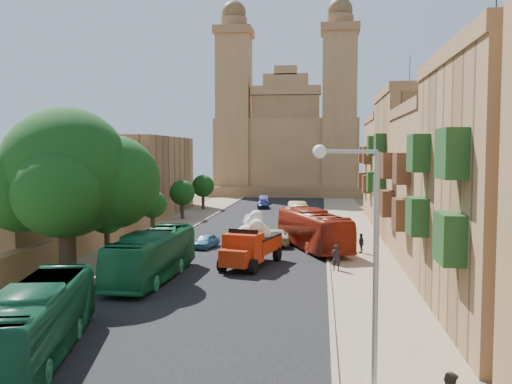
% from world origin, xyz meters
% --- Properties ---
extents(ground, '(260.00, 260.00, 0.00)m').
position_xyz_m(ground, '(0.00, 0.00, 0.00)').
color(ground, brown).
extents(road_surface, '(14.00, 140.00, 0.01)m').
position_xyz_m(road_surface, '(0.00, 30.00, 0.01)').
color(road_surface, black).
rests_on(road_surface, ground).
extents(sidewalk_east, '(5.00, 140.00, 0.01)m').
position_xyz_m(sidewalk_east, '(9.50, 30.00, 0.01)').
color(sidewalk_east, '#7F6B53').
rests_on(sidewalk_east, ground).
extents(sidewalk_west, '(5.00, 140.00, 0.01)m').
position_xyz_m(sidewalk_west, '(-9.50, 30.00, 0.01)').
color(sidewalk_west, '#7F6B53').
rests_on(sidewalk_west, ground).
extents(kerb_east, '(0.25, 140.00, 0.12)m').
position_xyz_m(kerb_east, '(7.00, 30.00, 0.06)').
color(kerb_east, '#7F6B53').
rests_on(kerb_east, ground).
extents(kerb_west, '(0.25, 140.00, 0.12)m').
position_xyz_m(kerb_west, '(-7.00, 30.00, 0.06)').
color(kerb_west, '#7F6B53').
rests_on(kerb_west, ground).
extents(townhouse_b, '(9.00, 14.00, 14.90)m').
position_xyz_m(townhouse_b, '(15.95, 11.00, 5.66)').
color(townhouse_b, olive).
rests_on(townhouse_b, ground).
extents(townhouse_c, '(9.00, 14.00, 17.40)m').
position_xyz_m(townhouse_c, '(15.95, 25.00, 6.91)').
color(townhouse_c, olive).
rests_on(townhouse_c, ground).
extents(townhouse_d, '(9.00, 14.00, 15.90)m').
position_xyz_m(townhouse_d, '(15.95, 39.00, 6.16)').
color(townhouse_d, olive).
rests_on(townhouse_d, ground).
extents(west_wall, '(1.00, 40.00, 1.80)m').
position_xyz_m(west_wall, '(-12.50, 20.00, 0.90)').
color(west_wall, olive).
rests_on(west_wall, ground).
extents(west_building_low, '(10.00, 28.00, 8.40)m').
position_xyz_m(west_building_low, '(-18.00, 18.00, 4.20)').
color(west_building_low, brown).
rests_on(west_building_low, ground).
extents(west_building_mid, '(10.00, 22.00, 10.00)m').
position_xyz_m(west_building_mid, '(-18.00, 44.00, 5.00)').
color(west_building_mid, olive).
rests_on(west_building_mid, ground).
extents(church, '(28.00, 22.50, 36.30)m').
position_xyz_m(church, '(-0.00, 78.61, 9.52)').
color(church, olive).
rests_on(church, ground).
extents(ficus_tree, '(10.81, 9.95, 10.81)m').
position_xyz_m(ficus_tree, '(-9.40, 4.01, 6.39)').
color(ficus_tree, '#34261A').
rests_on(ficus_tree, ground).
extents(street_tree_a, '(3.09, 3.09, 4.76)m').
position_xyz_m(street_tree_a, '(-10.00, 12.00, 3.18)').
color(street_tree_a, '#34261A').
rests_on(street_tree_a, ground).
extents(street_tree_b, '(2.75, 2.75, 4.22)m').
position_xyz_m(street_tree_b, '(-10.00, 24.00, 2.82)').
color(street_tree_b, '#34261A').
rests_on(street_tree_b, ground).
extents(street_tree_c, '(3.03, 3.03, 4.65)m').
position_xyz_m(street_tree_c, '(-10.00, 36.00, 3.11)').
color(street_tree_c, '#34261A').
rests_on(street_tree_c, ground).
extents(street_tree_d, '(3.11, 3.11, 4.78)m').
position_xyz_m(street_tree_d, '(-10.00, 48.00, 3.20)').
color(street_tree_d, '#34261A').
rests_on(street_tree_d, ground).
extents(streetlamp, '(2.11, 0.44, 8.22)m').
position_xyz_m(streetlamp, '(7.72, -12.00, 5.20)').
color(streetlamp, gray).
rests_on(streetlamp, ground).
extents(red_truck, '(3.99, 6.93, 3.84)m').
position_xyz_m(red_truck, '(1.60, 9.00, 1.69)').
color(red_truck, '#B3290D').
rests_on(red_truck, ground).
extents(olive_pickup, '(3.19, 5.05, 1.93)m').
position_xyz_m(olive_pickup, '(6.50, 20.00, 0.94)').
color(olive_pickup, '#485520').
rests_on(olive_pickup, ground).
extents(bus_green_south, '(4.45, 10.66, 2.89)m').
position_xyz_m(bus_green_south, '(-4.49, -9.54, 1.45)').
color(bus_green_south, '#185D3B').
rests_on(bus_green_south, ground).
extents(bus_green_north, '(2.99, 11.10, 3.07)m').
position_xyz_m(bus_green_north, '(-4.00, 4.08, 1.53)').
color(bus_green_north, '#176839').
rests_on(bus_green_north, ground).
extents(bus_red_east, '(6.60, 11.74, 3.21)m').
position_xyz_m(bus_red_east, '(5.81, 16.54, 1.61)').
color(bus_red_east, maroon).
rests_on(bus_red_east, ground).
extents(bus_cream_east, '(2.87, 8.74, 2.39)m').
position_xyz_m(bus_cream_east, '(4.00, 32.44, 1.20)').
color(bus_cream_east, '#FFF2AC').
rests_on(bus_cream_east, ground).
extents(car_blue_a, '(2.10, 3.58, 1.14)m').
position_xyz_m(car_blue_a, '(-3.06, 16.06, 0.57)').
color(car_blue_a, teal).
rests_on(car_blue_a, ground).
extents(car_white_a, '(1.67, 3.96, 1.27)m').
position_xyz_m(car_white_a, '(-0.95, 30.11, 0.64)').
color(car_white_a, '#BEBEBE').
rests_on(car_white_a, ground).
extents(car_cream, '(2.59, 5.09, 1.38)m').
position_xyz_m(car_cream, '(2.64, 18.39, 0.69)').
color(car_cream, '#C7BE8F').
rests_on(car_cream, ground).
extents(car_dkblue, '(2.17, 4.29, 1.20)m').
position_xyz_m(car_dkblue, '(-1.72, 49.69, 0.60)').
color(car_dkblue, '#161747').
rests_on(car_dkblue, ground).
extents(car_white_b, '(2.01, 3.50, 1.12)m').
position_xyz_m(car_white_b, '(4.05, 42.40, 0.56)').
color(car_white_b, white).
rests_on(car_white_b, ground).
extents(car_blue_b, '(1.72, 3.88, 1.24)m').
position_xyz_m(car_blue_b, '(-2.35, 56.78, 0.62)').
color(car_blue_b, '#597BD2').
rests_on(car_blue_b, ground).
extents(pedestrian_a, '(0.72, 0.57, 1.75)m').
position_xyz_m(pedestrian_a, '(7.50, 8.23, 0.88)').
color(pedestrian_a, black).
rests_on(pedestrian_a, ground).
extents(pedestrian_c, '(0.66, 1.01, 1.59)m').
position_xyz_m(pedestrian_c, '(9.61, 15.03, 0.80)').
color(pedestrian_c, '#36343E').
rests_on(pedestrian_c, ground).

